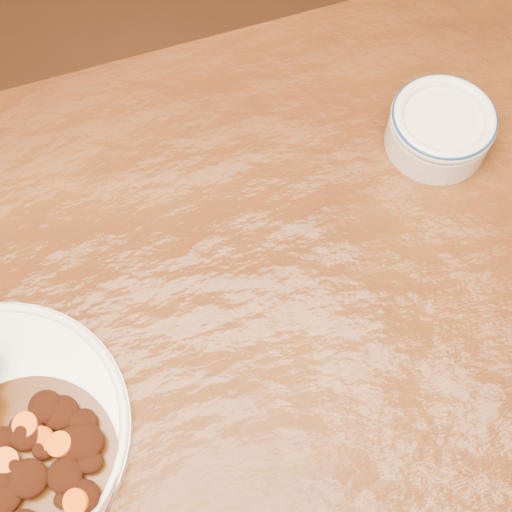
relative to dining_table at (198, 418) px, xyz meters
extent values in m
plane|color=#412110|center=(0.00, 0.00, -0.67)|extent=(4.00, 4.00, 0.00)
cube|color=#552B0F|center=(0.00, 0.00, 0.06)|extent=(1.60, 1.08, 0.04)
cylinder|color=#3B1B0E|center=(0.64, 0.47, -0.32)|extent=(0.06, 0.06, 0.71)
cylinder|color=#411E07|center=(-0.16, -0.04, 0.09)|extent=(0.18, 0.18, 0.00)
ellipsoid|color=black|center=(-0.13, -0.07, 0.10)|extent=(0.02, 0.02, 0.01)
ellipsoid|color=black|center=(-0.16, 0.00, 0.10)|extent=(0.04, 0.04, 0.02)
ellipsoid|color=black|center=(-0.13, 0.01, 0.10)|extent=(0.04, 0.03, 0.02)
ellipsoid|color=black|center=(-0.11, -0.03, 0.10)|extent=(0.03, 0.02, 0.01)
ellipsoid|color=black|center=(-0.11, -0.03, 0.11)|extent=(0.04, 0.04, 0.02)
ellipsoid|color=black|center=(-0.10, -0.03, 0.11)|extent=(0.04, 0.04, 0.02)
ellipsoid|color=black|center=(-0.10, -0.01, 0.10)|extent=(0.03, 0.03, 0.01)
ellipsoid|color=black|center=(-0.11, -0.08, 0.11)|extent=(0.03, 0.03, 0.02)
ellipsoid|color=black|center=(-0.14, 0.01, 0.11)|extent=(0.03, 0.03, 0.02)
ellipsoid|color=black|center=(-0.14, -0.03, 0.10)|extent=(0.02, 0.02, 0.01)
ellipsoid|color=black|center=(-0.13, -0.05, 0.11)|extent=(0.03, 0.03, 0.02)
ellipsoid|color=black|center=(-0.18, -0.05, 0.10)|extent=(0.03, 0.03, 0.01)
ellipsoid|color=black|center=(-0.16, -0.05, 0.11)|extent=(0.04, 0.04, 0.02)
ellipsoid|color=black|center=(-0.18, -0.04, 0.10)|extent=(0.03, 0.03, 0.02)
ellipsoid|color=black|center=(-0.10, -0.05, 0.11)|extent=(0.03, 0.02, 0.01)
ellipsoid|color=black|center=(-0.18, -0.01, 0.10)|extent=(0.03, 0.02, 0.01)
ellipsoid|color=black|center=(-0.19, -0.06, 0.10)|extent=(0.04, 0.03, 0.02)
cylinder|color=#DF500C|center=(-0.16, 0.00, 0.11)|extent=(0.03, 0.03, 0.01)
cylinder|color=#DF500C|center=(-0.12, -0.08, 0.11)|extent=(0.03, 0.03, 0.02)
cylinder|color=#DF500C|center=(-0.14, -0.02, 0.11)|extent=(0.03, 0.03, 0.02)
cylinder|color=#DF500C|center=(-0.13, -0.03, 0.11)|extent=(0.03, 0.03, 0.01)
cylinder|color=#DF500C|center=(-0.18, -0.03, 0.11)|extent=(0.03, 0.03, 0.02)
cylinder|color=beige|center=(0.34, 0.25, 0.10)|extent=(0.12, 0.12, 0.04)
cylinder|color=beige|center=(0.34, 0.25, 0.12)|extent=(0.09, 0.09, 0.01)
torus|color=beige|center=(0.34, 0.25, 0.13)|extent=(0.12, 0.12, 0.02)
torus|color=navy|center=(0.34, 0.25, 0.13)|extent=(0.12, 0.12, 0.01)
camera|label=1|loc=(0.03, -0.19, 0.79)|focal=50.00mm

